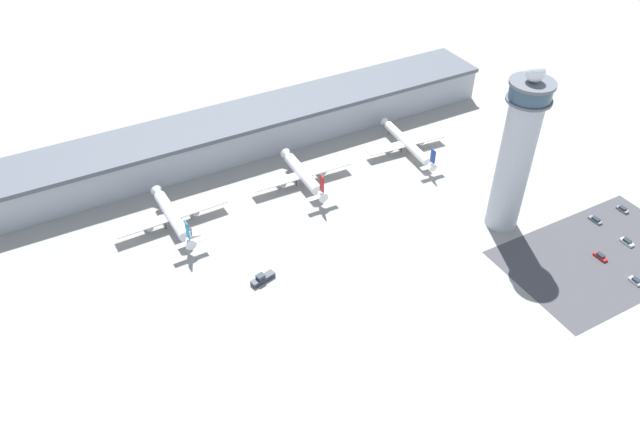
% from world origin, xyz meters
% --- Properties ---
extents(ground_plane, '(1000.00, 1000.00, 0.00)m').
position_xyz_m(ground_plane, '(0.00, 0.00, 0.00)').
color(ground_plane, gray).
extents(terminal_building, '(223.56, 25.00, 14.99)m').
position_xyz_m(terminal_building, '(0.00, 70.00, 7.59)').
color(terminal_building, '#A3A8B2').
rests_on(terminal_building, ground).
extents(control_tower, '(13.75, 13.75, 58.96)m').
position_xyz_m(control_tower, '(62.87, -16.03, 28.69)').
color(control_tower, '#ADB2BC').
rests_on(control_tower, ground).
extents(parking_lot_surface, '(64.00, 40.00, 0.01)m').
position_xyz_m(parking_lot_surface, '(79.57, -44.80, 0.00)').
color(parking_lot_surface, '#424247').
rests_on(parking_lot_surface, ground).
extents(airplane_gate_alpha, '(38.94, 34.21, 13.09)m').
position_xyz_m(airplane_gate_alpha, '(-36.04, 35.75, 4.34)').
color(airplane_gate_alpha, silver).
rests_on(airplane_gate_alpha, ground).
extents(airplane_gate_bravo, '(39.13, 32.33, 12.97)m').
position_xyz_m(airplane_gate_bravo, '(13.94, 36.55, 4.25)').
color(airplane_gate_bravo, white).
rests_on(airplane_gate_bravo, ground).
extents(airplane_gate_charlie, '(34.13, 38.12, 11.10)m').
position_xyz_m(airplane_gate_charlie, '(60.29, 36.42, 3.74)').
color(airplane_gate_charlie, white).
rests_on(airplane_gate_charlie, ground).
extents(service_truck_catering, '(8.34, 4.06, 2.96)m').
position_xyz_m(service_truck_catering, '(-20.48, -2.79, 1.03)').
color(service_truck_catering, black).
rests_on(service_truck_catering, ground).
extents(service_truck_fuel, '(6.57, 4.28, 3.11)m').
position_xyz_m(service_truck_fuel, '(-32.83, 27.25, 1.08)').
color(service_truck_fuel, black).
rests_on(service_truck_fuel, ground).
extents(car_white_wagon, '(1.83, 4.67, 1.57)m').
position_xyz_m(car_white_wagon, '(79.02, -45.04, 0.61)').
color(car_white_wagon, black).
rests_on(car_white_wagon, ground).
extents(car_blue_compact, '(1.99, 4.64, 1.53)m').
position_xyz_m(car_blue_compact, '(92.28, -44.17, 0.59)').
color(car_blue_compact, black).
rests_on(car_blue_compact, ground).
extents(car_yellow_taxi, '(1.89, 4.35, 1.45)m').
position_xyz_m(car_yellow_taxi, '(105.12, -31.34, 0.56)').
color(car_yellow_taxi, black).
rests_on(car_yellow_taxi, ground).
extents(car_maroon_suv, '(1.96, 4.86, 1.40)m').
position_xyz_m(car_maroon_suv, '(92.17, -30.96, 0.54)').
color(car_maroon_suv, black).
rests_on(car_maroon_suv, ground).
extents(car_red_hatchback, '(1.76, 4.01, 1.44)m').
position_xyz_m(car_red_hatchback, '(79.84, -57.93, 0.56)').
color(car_red_hatchback, black).
rests_on(car_red_hatchback, ground).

